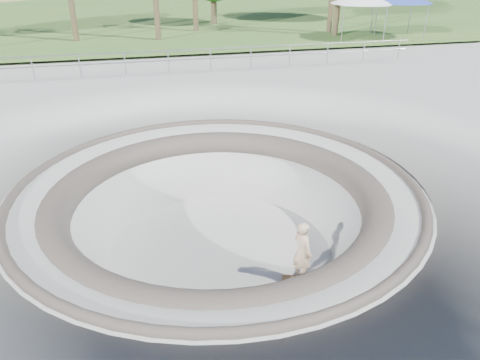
# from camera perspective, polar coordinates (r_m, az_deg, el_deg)

# --- Properties ---
(ground) EXTENTS (180.00, 180.00, 0.00)m
(ground) POSITION_cam_1_polar(r_m,az_deg,el_deg) (11.79, -2.79, -0.95)
(ground) COLOR #A6A7A1
(ground) RESTS_ON ground
(skate_bowl) EXTENTS (14.00, 14.00, 4.10)m
(skate_bowl) POSITION_cam_1_polar(r_m,az_deg,el_deg) (12.73, -2.61, -8.29)
(skate_bowl) COLOR #A6A7A1
(skate_bowl) RESTS_ON ground
(grass_strip) EXTENTS (180.00, 36.00, 0.12)m
(grass_strip) POSITION_cam_1_polar(r_m,az_deg,el_deg) (44.66, -11.58, 19.13)
(grass_strip) COLOR #376126
(grass_strip) RESTS_ON ground
(distant_hills) EXTENTS (103.20, 45.00, 28.60)m
(distant_hills) POSITION_cam_1_polar(r_m,az_deg,el_deg) (68.85, -8.82, 15.59)
(distant_hills) COLOR olive
(distant_hills) RESTS_ON ground
(safety_railing) EXTENTS (25.00, 0.06, 1.03)m
(safety_railing) POSITION_cam_1_polar(r_m,az_deg,el_deg) (22.88, -8.71, 14.14)
(safety_railing) COLOR gray
(safety_railing) RESTS_ON ground
(skateboard) EXTENTS (0.93, 0.53, 0.09)m
(skateboard) POSITION_cam_1_polar(r_m,az_deg,el_deg) (11.73, 7.38, -11.92)
(skateboard) COLOR olive
(skateboard) RESTS_ON ground
(skater) EXTENTS (0.55, 0.68, 1.60)m
(skater) POSITION_cam_1_polar(r_m,az_deg,el_deg) (11.25, 7.62, -8.63)
(skater) COLOR tan
(skater) RESTS_ON skateboard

